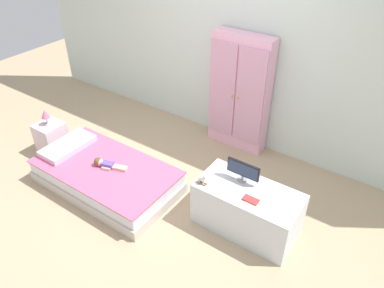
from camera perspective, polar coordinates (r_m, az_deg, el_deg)
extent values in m
cube|color=tan|center=(4.18, -5.88, -7.98)|extent=(10.00, 10.00, 0.02)
cube|color=silver|center=(4.60, 6.11, 16.12)|extent=(6.40, 0.05, 2.70)
cube|color=beige|center=(4.33, -13.01, -5.73)|extent=(1.62, 0.88, 0.13)
cube|color=silver|center=(4.25, -13.25, -4.33)|extent=(1.58, 0.84, 0.15)
cube|color=#D65B84|center=(4.20, -13.39, -3.48)|extent=(1.61, 0.87, 0.02)
cube|color=silver|center=(4.58, -18.76, -0.27)|extent=(0.32, 0.63, 0.07)
cube|color=#6B4CB2|center=(4.16, -12.95, -3.17)|extent=(0.15, 0.12, 0.06)
cube|color=#DBB293|center=(4.12, -11.04, -3.54)|extent=(0.16, 0.08, 0.04)
cube|color=#DBB293|center=(4.09, -11.26, -3.84)|extent=(0.16, 0.08, 0.04)
cube|color=#DBB293|center=(4.20, -12.59, -2.93)|extent=(0.10, 0.06, 0.03)
cube|color=#DBB293|center=(4.13, -13.26, -3.79)|extent=(0.10, 0.06, 0.03)
sphere|color=#DBB293|center=(4.20, -14.25, -2.73)|extent=(0.09, 0.09, 0.09)
sphere|color=brown|center=(4.20, -14.39, -2.68)|extent=(0.10, 0.10, 0.10)
cube|color=silver|center=(5.01, -21.04, 0.87)|extent=(0.31, 0.31, 0.42)
cylinder|color=#B7B2AD|center=(4.90, -21.56, 2.93)|extent=(0.08, 0.08, 0.01)
cylinder|color=#B7B2AD|center=(4.88, -21.68, 3.42)|extent=(0.02, 0.02, 0.09)
cone|color=#E0668E|center=(4.83, -21.92, 4.38)|extent=(0.11, 0.11, 0.11)
cube|color=#EFADCC|center=(4.61, 7.47, 7.85)|extent=(0.76, 0.21, 1.49)
cube|color=#D298B3|center=(4.58, 4.72, 8.39)|extent=(0.36, 0.02, 1.22)
cube|color=#D298B3|center=(4.43, 8.97, 7.06)|extent=(0.36, 0.02, 1.22)
sphere|color=gold|center=(4.52, 6.21, 7.36)|extent=(0.02, 0.02, 0.02)
sphere|color=gold|center=(4.49, 7.10, 7.08)|extent=(0.02, 0.02, 0.02)
cube|color=silver|center=(3.69, 8.55, -9.93)|extent=(1.01, 0.51, 0.49)
cylinder|color=#99999E|center=(3.62, 7.83, -5.55)|extent=(0.10, 0.10, 0.01)
cylinder|color=#99999E|center=(3.60, 7.86, -5.19)|extent=(0.02, 0.02, 0.05)
cube|color=black|center=(3.54, 8.00, -3.91)|extent=(0.34, 0.02, 0.16)
cube|color=#28334C|center=(3.53, 7.89, -4.03)|extent=(0.32, 0.01, 0.14)
cube|color=#8E6642|center=(3.56, 1.65, -5.95)|extent=(0.10, 0.01, 0.01)
cube|color=#8E6642|center=(3.54, 1.39, -6.21)|extent=(0.10, 0.01, 0.01)
cube|color=white|center=(3.52, 1.53, -5.49)|extent=(0.07, 0.03, 0.04)
cylinder|color=white|center=(3.54, 1.94, -5.92)|extent=(0.01, 0.01, 0.02)
cylinder|color=white|center=(3.53, 1.75, -6.10)|extent=(0.01, 0.01, 0.02)
cylinder|color=white|center=(3.56, 1.30, -5.63)|extent=(0.01, 0.01, 0.02)
cylinder|color=white|center=(3.54, 1.11, -5.82)|extent=(0.01, 0.01, 0.02)
cylinder|color=white|center=(3.49, 1.94, -5.30)|extent=(0.02, 0.02, 0.02)
sphere|color=white|center=(3.48, 1.94, -5.04)|extent=(0.04, 0.04, 0.04)
cube|color=#CC3838|center=(3.42, 9.14, -8.57)|extent=(0.15, 0.08, 0.01)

